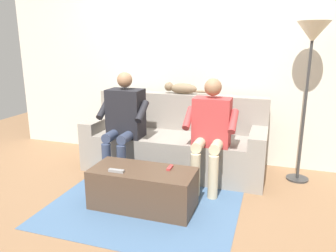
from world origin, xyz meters
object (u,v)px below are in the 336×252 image
at_px(remote_gray, 116,171).
at_px(couch, 175,144).
at_px(coffee_table, 143,188).
at_px(cat_on_backrest, 181,88).
at_px(person_left_seated, 211,128).
at_px(floor_lamp, 312,44).
at_px(remote_red, 170,168).
at_px(person_right_seated, 124,119).

bearing_deg(remote_gray, couch, -101.81).
distance_m(coffee_table, cat_on_backrest, 1.46).
relative_size(person_left_seated, cat_on_backrest, 2.06).
distance_m(remote_gray, floor_lamp, 2.32).
height_order(coffee_table, remote_red, remote_red).
bearing_deg(person_right_seated, floor_lamp, -166.53).
bearing_deg(cat_on_backrest, couch, 89.36).
bearing_deg(couch, remote_gray, 79.85).
relative_size(person_right_seated, remote_red, 10.48).
xyz_separation_m(couch, remote_gray, (0.20, 1.13, 0.08)).
relative_size(couch, cat_on_backrest, 3.80).
bearing_deg(remote_gray, person_left_seated, -134.05).
relative_size(coffee_table, remote_gray, 6.61).
bearing_deg(floor_lamp, person_right_seated, 13.47).
bearing_deg(couch, cat_on_backrest, -90.64).
height_order(person_right_seated, floor_lamp, floor_lamp).
xyz_separation_m(couch, coffee_table, (0.00, 1.01, -0.12)).
bearing_deg(person_left_seated, floor_lamp, -152.30).
distance_m(person_right_seated, floor_lamp, 2.13).
height_order(couch, cat_on_backrest, cat_on_backrest).
xyz_separation_m(cat_on_backrest, remote_gray, (0.21, 1.37, -0.57)).
relative_size(cat_on_backrest, floor_lamp, 0.33).
bearing_deg(person_left_seated, couch, -36.48).
height_order(person_right_seated, remote_gray, person_right_seated).
bearing_deg(person_right_seated, person_left_seated, 178.60).
distance_m(coffee_table, remote_gray, 0.31).
height_order(cat_on_backrest, remote_red, cat_on_backrest).
height_order(couch, remote_red, couch).
bearing_deg(cat_on_backrest, person_right_seated, 49.40).
height_order(coffee_table, cat_on_backrest, cat_on_backrest).
height_order(person_left_seated, person_right_seated, person_right_seated).
xyz_separation_m(person_left_seated, floor_lamp, (-0.92, -0.48, 0.84)).
bearing_deg(remote_red, cat_on_backrest, 10.91).
bearing_deg(remote_red, person_right_seated, 51.86).
bearing_deg(remote_red, coffee_table, 112.91).
bearing_deg(person_left_seated, person_right_seated, -1.40).
xyz_separation_m(remote_red, floor_lamp, (-1.18, -1.02, 1.10)).
distance_m(person_right_seated, cat_on_backrest, 0.82).
xyz_separation_m(person_right_seated, cat_on_backrest, (-0.50, -0.58, 0.29)).
relative_size(couch, coffee_table, 2.20).
height_order(remote_gray, floor_lamp, floor_lamp).
xyz_separation_m(couch, floor_lamp, (-1.41, -0.11, 1.18)).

